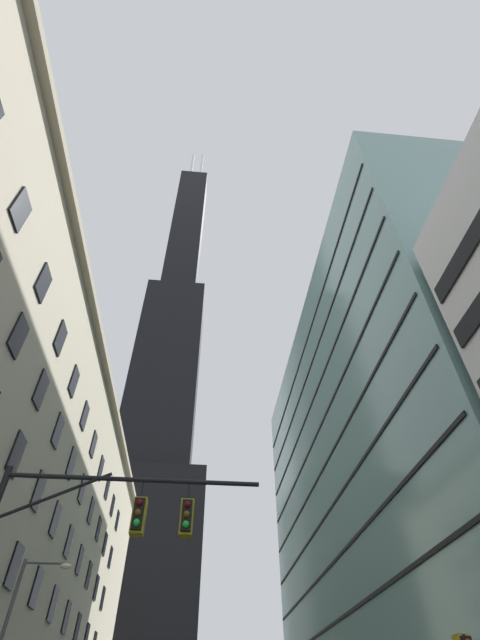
{
  "coord_description": "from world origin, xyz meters",
  "views": [
    {
      "loc": [
        -0.9,
        -10.11,
        1.43
      ],
      "look_at": [
        2.24,
        22.98,
        33.16
      ],
      "focal_mm": 24.32,
      "sensor_mm": 36.0,
      "label": 1
    }
  ],
  "objects": [
    {
      "name": "glass_office_midrise",
      "position": [
        19.9,
        31.07,
        20.74
      ],
      "size": [
        17.9,
        51.06,
        41.47
      ],
      "color": "gray",
      "rests_on": "ground"
    },
    {
      "name": "street_lamppost",
      "position": [
        -8.9,
        14.5,
        4.63
      ],
      "size": [
        2.37,
        0.32,
        7.5
      ],
      "color": "#47474C",
      "rests_on": "sidewalk_left"
    },
    {
      "name": "dark_skyscraper",
      "position": [
        -13.01,
        97.27,
        64.96
      ],
      "size": [
        26.94,
        26.94,
        223.26
      ],
      "color": "black",
      "rests_on": "ground"
    },
    {
      "name": "traffic_signal_mast",
      "position": [
        -3.78,
        3.45,
        5.32
      ],
      "size": [
        7.97,
        0.63,
        7.27
      ],
      "color": "black",
      "rests_on": "sidewalk_left"
    }
  ]
}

